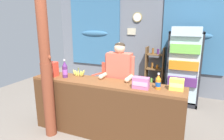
% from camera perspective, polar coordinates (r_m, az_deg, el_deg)
% --- Properties ---
extents(ground_plane, '(7.93, 7.93, 0.00)m').
position_cam_1_polar(ground_plane, '(4.17, 2.40, -13.54)').
color(ground_plane, slate).
extents(back_wall_curtained, '(5.42, 0.22, 2.74)m').
position_cam_1_polar(back_wall_curtained, '(5.52, 9.29, 8.50)').
color(back_wall_curtained, slate).
rests_on(back_wall_curtained, ground).
extents(stall_counter, '(2.58, 0.47, 0.97)m').
position_cam_1_polar(stall_counter, '(3.24, -2.97, -10.58)').
color(stall_counter, brown).
rests_on(stall_counter, ground).
extents(timber_post, '(0.21, 0.18, 2.57)m').
position_cam_1_polar(timber_post, '(3.31, -18.84, 1.11)').
color(timber_post, brown).
rests_on(timber_post, ground).
extents(drink_fridge, '(0.73, 0.70, 1.83)m').
position_cam_1_polar(drink_fridge, '(4.82, 20.47, 2.08)').
color(drink_fridge, '#232328').
rests_on(drink_fridge, ground).
extents(bottle_shelf_rack, '(0.48, 0.28, 1.29)m').
position_cam_1_polar(bottle_shelf_rack, '(5.30, 12.37, -0.04)').
color(bottle_shelf_rack, brown).
rests_on(bottle_shelf_rack, ground).
extents(plastic_lawn_chair, '(0.56, 0.56, 0.86)m').
position_cam_1_polar(plastic_lawn_chair, '(5.16, -2.20, -2.13)').
color(plastic_lawn_chair, '#E5563D').
rests_on(plastic_lawn_chair, ground).
extents(shopkeeper, '(0.55, 0.42, 1.58)m').
position_cam_1_polar(shopkeeper, '(3.45, 2.14, -1.56)').
color(shopkeeper, '#28282D').
rests_on(shopkeeper, ground).
extents(soda_bottle_grape_soda, '(0.09, 0.09, 0.32)m').
position_cam_1_polar(soda_bottle_grape_soda, '(3.48, -13.68, 0.07)').
color(soda_bottle_grape_soda, '#56286B').
rests_on(soda_bottle_grape_soda, stall_counter).
extents(soda_bottle_orange_soda, '(0.08, 0.08, 0.24)m').
position_cam_1_polar(soda_bottle_orange_soda, '(2.88, 13.40, -3.54)').
color(soda_bottle_orange_soda, orange).
rests_on(soda_bottle_orange_soda, stall_counter).
extents(snack_box_crackers, '(0.22, 0.16, 0.26)m').
position_cam_1_polar(snack_box_crackers, '(3.65, -17.48, 0.28)').
color(snack_box_crackers, '#E5422D').
rests_on(snack_box_crackers, stall_counter).
extents(snack_box_wafer, '(0.24, 0.12, 0.17)m').
position_cam_1_polar(snack_box_wafer, '(2.86, 8.48, -3.79)').
color(snack_box_wafer, '#B76699').
rests_on(snack_box_wafer, stall_counter).
extents(snack_box_instant_noodle, '(0.20, 0.11, 0.17)m').
position_cam_1_polar(snack_box_instant_noodle, '(2.91, 18.46, -4.05)').
color(snack_box_instant_noodle, '#EAD14C').
rests_on(snack_box_instant_noodle, stall_counter).
extents(banana_bunch, '(0.26, 0.05, 0.16)m').
position_cam_1_polar(banana_bunch, '(3.52, -9.67, -0.93)').
color(banana_bunch, '#CCC14C').
rests_on(banana_bunch, stall_counter).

